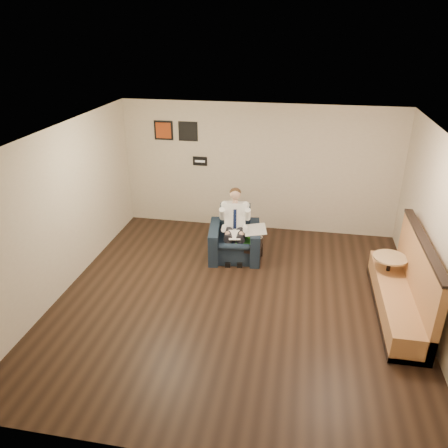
% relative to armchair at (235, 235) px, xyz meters
% --- Properties ---
extents(ground, '(6.00, 6.00, 0.00)m').
position_rel_armchair_xyz_m(ground, '(0.28, -1.54, -0.48)').
color(ground, black).
rests_on(ground, ground).
extents(wall_back, '(6.00, 0.02, 2.80)m').
position_rel_armchair_xyz_m(wall_back, '(0.28, 1.46, 0.92)').
color(wall_back, beige).
rests_on(wall_back, ground).
extents(wall_front, '(6.00, 0.02, 2.80)m').
position_rel_armchair_xyz_m(wall_front, '(0.28, -4.54, 0.92)').
color(wall_front, beige).
rests_on(wall_front, ground).
extents(wall_left, '(0.02, 6.00, 2.80)m').
position_rel_armchair_xyz_m(wall_left, '(-2.72, -1.54, 0.92)').
color(wall_left, beige).
rests_on(wall_left, ground).
extents(wall_right, '(0.02, 6.00, 2.80)m').
position_rel_armchair_xyz_m(wall_right, '(3.28, -1.54, 0.92)').
color(wall_right, beige).
rests_on(wall_right, ground).
extents(ceiling, '(6.00, 6.00, 0.02)m').
position_rel_armchair_xyz_m(ceiling, '(0.28, -1.54, 2.32)').
color(ceiling, white).
rests_on(ceiling, wall_back).
extents(seating_sign, '(0.32, 0.02, 0.20)m').
position_rel_armchair_xyz_m(seating_sign, '(-1.02, 1.44, 1.02)').
color(seating_sign, black).
rests_on(seating_sign, wall_back).
extents(art_print_left, '(0.42, 0.03, 0.42)m').
position_rel_armchair_xyz_m(art_print_left, '(-1.82, 1.44, 1.67)').
color(art_print_left, '#9F3913').
rests_on(art_print_left, wall_back).
extents(art_print_right, '(0.42, 0.03, 0.42)m').
position_rel_armchair_xyz_m(art_print_right, '(-1.27, 1.44, 1.67)').
color(art_print_right, black).
rests_on(art_print_right, wall_back).
extents(armchair, '(1.11, 1.11, 0.95)m').
position_rel_armchair_xyz_m(armchair, '(0.00, 0.00, 0.00)').
color(armchair, black).
rests_on(armchair, ground).
extents(seated_man, '(0.74, 1.01, 1.31)m').
position_rel_armchair_xyz_m(seated_man, '(0.02, -0.12, 0.18)').
color(seated_man, white).
rests_on(seated_man, armchair).
extents(lap_papers, '(0.28, 0.35, 0.01)m').
position_rel_armchair_xyz_m(lap_papers, '(0.03, -0.23, 0.11)').
color(lap_papers, white).
rests_on(lap_papers, seated_man).
extents(newspaper, '(0.50, 0.59, 0.01)m').
position_rel_armchair_xyz_m(newspaper, '(0.41, -0.05, 0.17)').
color(newspaper, silver).
rests_on(newspaper, armchair).
extents(side_table, '(0.54, 0.54, 0.44)m').
position_rel_armchair_xyz_m(side_table, '(0.30, -0.14, -0.26)').
color(side_table, black).
rests_on(side_table, ground).
extents(green_folder, '(0.47, 0.37, 0.01)m').
position_rel_armchair_xyz_m(green_folder, '(0.27, -0.16, -0.03)').
color(green_folder, green).
rests_on(green_folder, side_table).
extents(coffee_mug, '(0.08, 0.08, 0.09)m').
position_rel_armchair_xyz_m(coffee_mug, '(0.47, -0.02, 0.01)').
color(coffee_mug, white).
rests_on(coffee_mug, side_table).
extents(smartphone, '(0.15, 0.09, 0.01)m').
position_rel_armchair_xyz_m(smartphone, '(0.35, 0.02, -0.03)').
color(smartphone, black).
rests_on(smartphone, side_table).
extents(banquette, '(0.60, 2.52, 1.29)m').
position_rel_armchair_xyz_m(banquette, '(2.87, -1.37, 0.17)').
color(banquette, '#B47946').
rests_on(banquette, ground).
extents(cafe_table, '(0.65, 0.65, 0.70)m').
position_rel_armchair_xyz_m(cafe_table, '(2.79, -0.80, -0.13)').
color(cafe_table, tan).
rests_on(cafe_table, ground).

